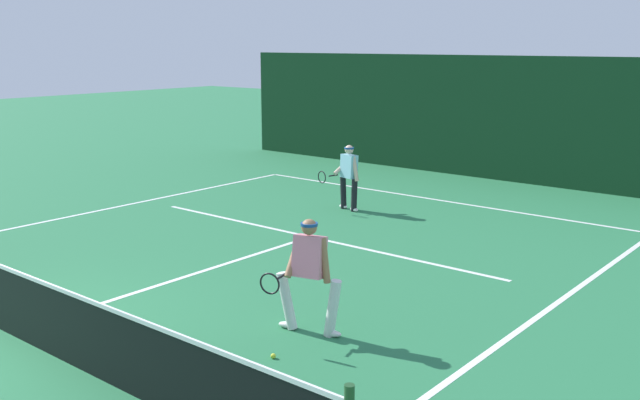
{
  "coord_description": "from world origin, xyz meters",
  "views": [
    {
      "loc": [
        9.11,
        -4.39,
        3.89
      ],
      "look_at": [
        0.81,
        5.73,
        1.0
      ],
      "focal_mm": 40.27,
      "sensor_mm": 36.0,
      "label": 1
    }
  ],
  "objects": [
    {
      "name": "ground_plane",
      "position": [
        0.0,
        0.0,
        0.0
      ],
      "size": [
        80.0,
        80.0,
        0.0
      ],
      "primitive_type": "plane",
      "color": "#287345"
    },
    {
      "name": "court_line_baseline_far",
      "position": [
        0.0,
        11.11,
        0.0
      ],
      "size": [
        10.72,
        0.1,
        0.01
      ],
      "primitive_type": "cube",
      "color": "white",
      "rests_on": "ground_plane"
    },
    {
      "name": "court_line_service",
      "position": [
        0.0,
        6.4,
        0.0
      ],
      "size": [
        8.74,
        0.1,
        0.01
      ],
      "primitive_type": "cube",
      "color": "white",
      "rests_on": "ground_plane"
    },
    {
      "name": "court_line_centre",
      "position": [
        0.0,
        3.2,
        0.0
      ],
      "size": [
        0.1,
        6.4,
        0.01
      ],
      "primitive_type": "cube",
      "color": "white",
      "rests_on": "ground_plane"
    },
    {
      "name": "tennis_net",
      "position": [
        0.0,
        0.0,
        0.5
      ],
      "size": [
        11.74,
        0.09,
        1.11
      ],
      "color": "#1E4723",
      "rests_on": "ground_plane"
    },
    {
      "name": "player_near",
      "position": [
        3.16,
        2.62,
        0.88
      ],
      "size": [
        0.98,
        0.89,
        1.61
      ],
      "rotation": [
        0.0,
        0.0,
        3.39
      ],
      "color": "silver",
      "rests_on": "ground_plane"
    },
    {
      "name": "player_far",
      "position": [
        -0.86,
        8.82,
        0.85
      ],
      "size": [
        0.89,
        0.89,
        1.55
      ],
      "rotation": [
        0.0,
        0.0,
        2.91
      ],
      "color": "black",
      "rests_on": "ground_plane"
    },
    {
      "name": "tennis_ball",
      "position": [
        3.34,
        1.71,
        0.03
      ],
      "size": [
        0.07,
        0.07,
        0.07
      ],
      "primitive_type": "sphere",
      "color": "#D1E033",
      "rests_on": "ground_plane"
    },
    {
      "name": "back_fence_windscreen",
      "position": [
        0.0,
        14.61,
        1.76
      ],
      "size": [
        18.38,
        0.12,
        3.52
      ],
      "primitive_type": "cube",
      "color": "#0F321A",
      "rests_on": "ground_plane"
    }
  ]
}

